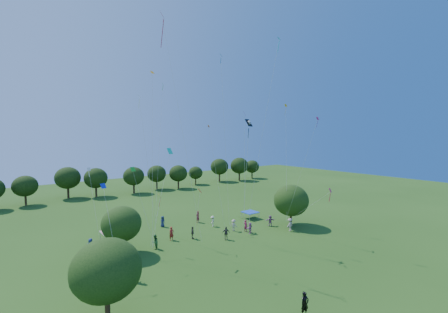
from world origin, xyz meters
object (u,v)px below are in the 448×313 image
near_tree_west (106,270)px  tent_red_stripe (110,232)px  pirate_kite (249,126)px  tent_blue (250,212)px  near_tree_north (121,224)px  red_high_kite (169,60)px  near_tree_east (291,200)px  man_in_black (305,304)px

near_tree_west → tent_red_stripe: size_ratio=2.79×
tent_red_stripe → pirate_kite: pirate_kite is taller
tent_blue → pirate_kite: pirate_kite is taller
pirate_kite → near_tree_north: bearing=156.0°
near_tree_west → near_tree_north: (4.95, 11.84, -0.43)m
red_high_kite → near_tree_north: bearing=152.0°
tent_red_stripe → tent_blue: 21.16m
near_tree_east → tent_blue: (-2.35, 6.38, -2.74)m
pirate_kite → red_high_kite: size_ratio=0.55×
near_tree_north → pirate_kite: pirate_kite is taller
near_tree_west → tent_red_stripe: (5.30, 17.34, -2.87)m
tent_red_stripe → tent_blue: bearing=-9.7°
near_tree_north → tent_blue: near_tree_north is taller
tent_red_stripe → red_high_kite: 22.73m
near_tree_west → pirate_kite: bearing=17.3°
red_high_kite → man_in_black: bearing=-83.1°
man_in_black → near_tree_east: bearing=54.4°
tent_blue → man_in_black: size_ratio=1.21×
man_in_black → pirate_kite: 20.47m
near_tree_north → man_in_black: size_ratio=2.99×
near_tree_north → near_tree_east: bearing=-10.7°
tent_red_stripe → man_in_black: 26.16m
near_tree_west → pirate_kite: pirate_kite is taller
near_tree_east → near_tree_north: bearing=169.3°
near_tree_north → red_high_kite: bearing=-28.0°
tent_blue → pirate_kite: (-7.58, -8.01, 13.50)m
pirate_kite → red_high_kite: (-8.73, 3.45, 7.24)m
near_tree_west → tent_red_stripe: bearing=73.0°
near_tree_east → red_high_kite: 25.99m
near_tree_north → man_in_black: 21.16m
near_tree_east → tent_red_stripe: size_ratio=2.76×
tent_red_stripe → near_tree_north: bearing=-93.6°
tent_blue → pirate_kite: 17.43m
near_tree_north → tent_red_stripe: near_tree_north is taller
tent_blue → man_in_black: (-14.22, -21.76, -0.12)m
tent_red_stripe → near_tree_east: bearing=-23.2°
near_tree_west → near_tree_north: near_tree_west is taller
near_tree_east → pirate_kite: 14.73m
near_tree_west → man_in_black: (11.93, -7.97, -2.99)m
man_in_black → red_high_kite: (-2.09, 17.20, 20.86)m
tent_blue → near_tree_east: bearing=-69.8°
near_tree_west → red_high_kite: 22.39m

